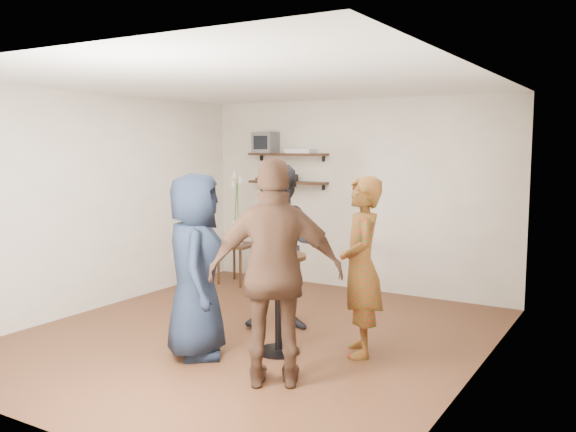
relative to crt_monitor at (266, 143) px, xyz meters
The scene contains 18 objects.
room 2.83m from the crt_monitor, 60.06° to the right, with size 4.58×5.08×2.68m.
shelf_upper 0.40m from the crt_monitor, ahead, with size 1.20×0.25×0.04m, color black.
shelf_lower 0.68m from the crt_monitor, ahead, with size 1.20×0.25×0.04m, color black.
crt_monitor is the anchor object (origin of this frame).
dvd_deck 0.59m from the crt_monitor, ahead, with size 0.40×0.24×0.06m, color silver.
radio 0.64m from the crt_monitor, ahead, with size 0.22×0.10×0.10m, color black.
power_strip 0.54m from the crt_monitor, 140.52° to the left, with size 0.30×0.05×0.03m, color black.
side_table 1.62m from the crt_monitor, 113.23° to the right, with size 0.52×0.52×0.58m.
vase_lilies 1.21m from the crt_monitor, 113.29° to the right, with size 0.20×0.21×1.08m.
drinks_table 3.55m from the crt_monitor, 55.06° to the right, with size 0.52×0.52×0.96m.
wine_glass_fl 3.38m from the crt_monitor, 56.25° to the right, with size 0.07×0.07×0.21m.
wine_glass_fr 3.45m from the crt_monitor, 54.22° to the right, with size 0.07×0.07×0.21m.
wine_glass_bl 3.30m from the crt_monitor, 54.83° to the right, with size 0.07×0.07×0.22m.
wine_glass_br 3.39m from the crt_monitor, 54.60° to the right, with size 0.07×0.07×0.22m.
person_plaid 3.63m from the crt_monitor, 42.03° to the right, with size 0.62×0.41×1.69m, color red.
person_dark 2.74m from the crt_monitor, 52.65° to the right, with size 0.86×0.67×1.78m, color black.
person_navy 3.57m from the crt_monitor, 68.38° to the right, with size 0.84×0.55×1.73m, color #151D2F.
person_brown 4.18m from the crt_monitor, 55.97° to the right, with size 1.10×0.46×1.88m, color #41291C.
Camera 1 is at (3.48, -5.10, 1.98)m, focal length 38.00 mm.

